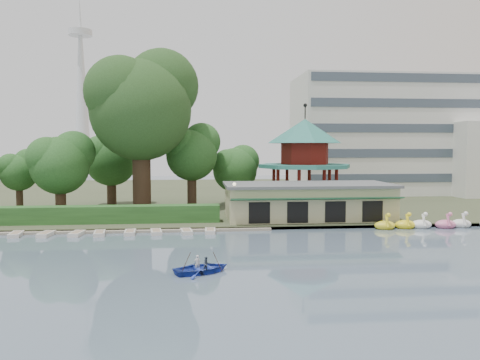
{
  "coord_description": "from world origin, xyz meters",
  "views": [
    {
      "loc": [
        -2.48,
        -29.23,
        8.28
      ],
      "look_at": [
        2.0,
        18.0,
        5.0
      ],
      "focal_mm": 35.0,
      "sensor_mm": 36.0,
      "label": 1
    }
  ],
  "objects": [
    {
      "name": "ground_plane",
      "position": [
        0.0,
        0.0,
        0.0
      ],
      "size": [
        220.0,
        220.0,
        0.0
      ],
      "primitive_type": "plane",
      "color": "slate",
      "rests_on": "ground"
    },
    {
      "name": "shore",
      "position": [
        0.0,
        52.0,
        0.2
      ],
      "size": [
        220.0,
        70.0,
        0.4
      ],
      "primitive_type": "cube",
      "color": "#424930",
      "rests_on": "ground"
    },
    {
      "name": "embankment",
      "position": [
        0.0,
        17.3,
        0.15
      ],
      "size": [
        220.0,
        0.6,
        0.3
      ],
      "primitive_type": "cube",
      "color": "gray",
      "rests_on": "ground"
    },
    {
      "name": "dock",
      "position": [
        -12.0,
        17.2,
        0.12
      ],
      "size": [
        34.0,
        1.6,
        0.24
      ],
      "primitive_type": "cube",
      "color": "gray",
      "rests_on": "ground"
    },
    {
      "name": "boathouse",
      "position": [
        10.0,
        21.97,
        2.37
      ],
      "size": [
        18.6,
        9.39,
        3.9
      ],
      "color": "tan",
      "rests_on": "shore"
    },
    {
      "name": "pavilion",
      "position": [
        12.0,
        32.0,
        7.48
      ],
      "size": [
        12.4,
        12.4,
        13.5
      ],
      "color": "tan",
      "rests_on": "shore"
    },
    {
      "name": "office_building",
      "position": [
        32.67,
        49.0,
        9.73
      ],
      "size": [
        38.0,
        18.0,
        20.0
      ],
      "color": "silver",
      "rests_on": "shore"
    },
    {
      "name": "broadcast_tower",
      "position": [
        -42.0,
        140.0,
        33.98
      ],
      "size": [
        8.0,
        8.0,
        96.0
      ],
      "color": "silver",
      "rests_on": "ground"
    },
    {
      "name": "hedge",
      "position": [
        -15.0,
        20.5,
        1.3
      ],
      "size": [
        30.0,
        2.0,
        1.8
      ],
      "primitive_type": "cube",
      "color": "#2B5C25",
      "rests_on": "shore"
    },
    {
      "name": "lamp_post",
      "position": [
        1.5,
        19.0,
        3.34
      ],
      "size": [
        0.36,
        0.36,
        4.28
      ],
      "color": "black",
      "rests_on": "shore"
    },
    {
      "name": "big_tree",
      "position": [
        -8.84,
        28.2,
        13.78
      ],
      "size": [
        13.27,
        12.37,
        20.07
      ],
      "color": "#3A281C",
      "rests_on": "shore"
    },
    {
      "name": "small_trees",
      "position": [
        -11.39,
        31.96,
        6.74
      ],
      "size": [
        39.1,
        16.96,
        11.17
      ],
      "color": "#3A281C",
      "rests_on": "shore"
    },
    {
      "name": "swan_boats",
      "position": [
        22.13,
        16.51,
        0.4
      ],
      "size": [
        13.54,
        2.07,
        1.92
      ],
      "color": "yellow",
      "rests_on": "ground"
    },
    {
      "name": "moored_rowboats",
      "position": [
        -13.96,
        15.83,
        0.18
      ],
      "size": [
        26.84,
        2.72,
        0.36
      ],
      "color": "silver",
      "rests_on": "ground"
    },
    {
      "name": "rowboat_with_passengers",
      "position": [
        -2.12,
        1.4,
        0.55
      ],
      "size": [
        6.32,
        5.5,
        2.01
      ],
      "color": "#243BA6",
      "rests_on": "ground"
    }
  ]
}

